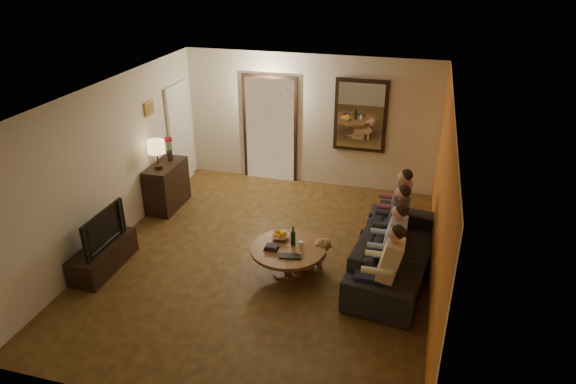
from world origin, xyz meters
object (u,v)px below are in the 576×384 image
(dresser, at_px, (167,186))
(dog, at_px, (309,252))
(person_a, at_px, (384,272))
(laptop, at_px, (290,258))
(bowl, at_px, (280,237))
(tv_stand, at_px, (103,256))
(wine_bottle, at_px, (293,235))
(person_c, at_px, (392,227))
(tv, at_px, (98,228))
(person_d, at_px, (395,209))
(coffee_table, at_px, (288,261))
(table_lamp, at_px, (157,155))
(sofa, at_px, (396,252))
(person_b, at_px, (388,248))

(dresser, xyz_separation_m, dog, (2.98, -1.28, -0.15))
(person_a, relative_size, laptop, 3.65)
(bowl, bearing_deg, tv_stand, -162.45)
(dresser, height_order, wine_bottle, dresser)
(person_c, xyz_separation_m, laptop, (-1.32, -1.01, -0.14))
(tv, xyz_separation_m, person_d, (4.13, 1.91, -0.08))
(tv, relative_size, coffee_table, 0.90)
(tv, height_order, bowl, tv)
(table_lamp, relative_size, wine_bottle, 1.74)
(table_lamp, xyz_separation_m, sofa, (4.23, -0.86, -0.76))
(dog, height_order, laptop, dog)
(person_a, xyz_separation_m, dog, (-1.15, 0.70, -0.32))
(person_a, xyz_separation_m, wine_bottle, (-1.37, 0.57, 0.01))
(sofa, bearing_deg, dog, 106.62)
(tv_stand, relative_size, person_c, 1.00)
(person_d, bearing_deg, tv, -155.19)
(sofa, distance_m, wine_bottle, 1.53)
(table_lamp, distance_m, sofa, 4.38)
(table_lamp, relative_size, person_d, 0.45)
(wine_bottle, bearing_deg, tv, -166.16)
(tv_stand, relative_size, person_d, 1.00)
(tv, distance_m, laptop, 2.83)
(person_a, distance_m, person_c, 1.20)
(person_d, bearing_deg, person_a, -90.00)
(person_b, height_order, person_d, same)
(bowl, bearing_deg, tv, -162.45)
(dresser, height_order, dog, dresser)
(tv_stand, distance_m, tv, 0.48)
(person_b, distance_m, bowl, 1.61)
(dog, bearing_deg, person_c, 21.51)
(dog, bearing_deg, coffee_table, -140.68)
(dog, bearing_deg, laptop, -109.82)
(person_a, distance_m, person_d, 1.80)
(dresser, height_order, coffee_table, dresser)
(tv, relative_size, sofa, 0.40)
(person_d, bearing_deg, coffee_table, -136.88)
(tv, bearing_deg, table_lamp, 0.00)
(table_lamp, relative_size, tv, 0.55)
(tv_stand, height_order, person_d, person_d)
(table_lamp, bearing_deg, sofa, -11.52)
(tv, distance_m, person_b, 4.19)
(dresser, xyz_separation_m, tv_stand, (0.00, -2.09, -0.23))
(tv_stand, relative_size, wine_bottle, 3.86)
(person_d, distance_m, laptop, 2.09)
(tv, height_order, person_b, person_b)
(table_lamp, relative_size, laptop, 1.64)
(dresser, bearing_deg, laptop, -32.52)
(table_lamp, xyz_separation_m, coffee_table, (2.71, -1.29, -0.90))
(tv_stand, distance_m, laptop, 2.84)
(sofa, distance_m, bowl, 1.72)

